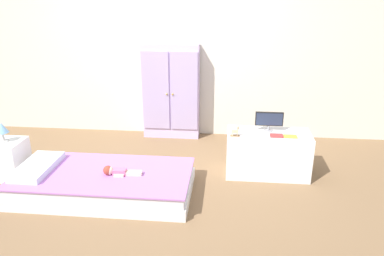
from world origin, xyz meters
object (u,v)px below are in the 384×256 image
(tv_stand, at_px, (267,154))
(rocking_horse_toy, at_px, (236,131))
(book_red, at_px, (276,136))
(bed, at_px, (104,183))
(table_lamp, at_px, (2,129))
(wardrobe, at_px, (171,92))
(book_yellow, at_px, (290,136))
(tv_monitor, at_px, (269,120))
(nightstand, at_px, (8,159))
(doll, at_px, (115,171))

(tv_stand, xyz_separation_m, rocking_horse_toy, (-0.37, -0.13, 0.31))
(tv_stand, distance_m, book_red, 0.29)
(bed, bearing_deg, table_lamp, 167.96)
(table_lamp, height_order, wardrobe, wardrobe)
(bed, relative_size, rocking_horse_toy, 14.66)
(table_lamp, bearing_deg, wardrobe, 40.50)
(wardrobe, relative_size, book_yellow, 9.37)
(table_lamp, xyz_separation_m, book_yellow, (3.11, 0.25, -0.07))
(wardrobe, xyz_separation_m, book_red, (1.32, -1.16, -0.15))
(tv_monitor, xyz_separation_m, rocking_horse_toy, (-0.37, -0.21, -0.07))
(bed, distance_m, tv_monitor, 1.91)
(rocking_horse_toy, bearing_deg, tv_monitor, 29.31)
(wardrobe, bearing_deg, rocking_horse_toy, -53.43)
(tv_stand, bearing_deg, rocking_horse_toy, -160.12)
(tv_stand, bearing_deg, bed, -160.80)
(wardrobe, xyz_separation_m, tv_stand, (1.25, -1.06, -0.41))
(nightstand, height_order, rocking_horse_toy, rocking_horse_toy)
(rocking_horse_toy, bearing_deg, tv_stand, 19.88)
(nightstand, distance_m, book_red, 2.99)
(book_red, relative_size, book_yellow, 0.97)
(nightstand, relative_size, tv_stand, 0.46)
(doll, bearing_deg, tv_stand, 21.77)
(table_lamp, distance_m, wardrobe, 2.16)
(rocking_horse_toy, xyz_separation_m, book_yellow, (0.59, 0.04, -0.05))
(book_red, height_order, book_yellow, book_red)
(tv_stand, bearing_deg, doll, -158.23)
(doll, relative_size, wardrobe, 0.30)
(table_lamp, height_order, tv_stand, table_lamp)
(tv_stand, distance_m, tv_monitor, 0.39)
(doll, height_order, tv_stand, tv_stand)
(doll, distance_m, wardrobe, 1.76)
(rocking_horse_toy, bearing_deg, wardrobe, 126.57)
(doll, xyz_separation_m, book_yellow, (1.79, 0.53, 0.24))
(rocking_horse_toy, relative_size, book_yellow, 0.88)
(book_yellow, bearing_deg, doll, -163.46)
(tv_monitor, bearing_deg, tv_stand, -88.94)
(nightstand, relative_size, rocking_horse_toy, 3.44)
(tv_monitor, bearing_deg, wardrobe, 141.78)
(nightstand, relative_size, wardrobe, 0.32)
(tv_monitor, relative_size, book_red, 2.27)
(nightstand, height_order, book_yellow, book_yellow)
(wardrobe, bearing_deg, bed, -105.41)
(table_lamp, bearing_deg, doll, -12.17)
(table_lamp, height_order, book_red, table_lamp)
(rocking_horse_toy, bearing_deg, bed, -160.99)
(tv_stand, bearing_deg, tv_monitor, 91.06)
(bed, xyz_separation_m, table_lamp, (-1.19, 0.25, 0.46))
(tv_monitor, bearing_deg, book_red, -67.51)
(rocking_horse_toy, bearing_deg, book_yellow, 3.59)
(tv_stand, distance_m, rocking_horse_toy, 0.50)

